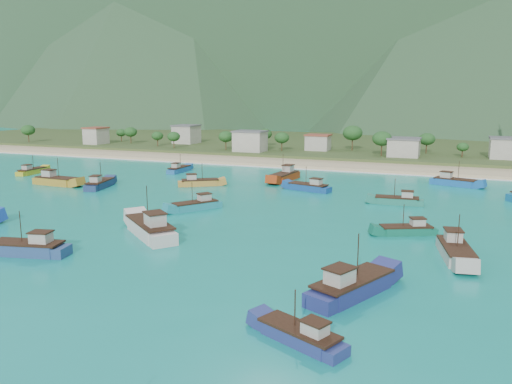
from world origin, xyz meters
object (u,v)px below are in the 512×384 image
at_px(boat_13, 352,288).
at_px(boat_20, 284,177).
at_px(boat_5, 32,172).
at_px(boat_8, 196,206).
at_px(boat_15, 56,181).
at_px(boat_3, 407,231).
at_px(boat_22, 398,201).
at_px(boat_7, 28,249).
at_px(boat_26, 199,183).
at_px(boat_19, 455,252).
at_px(boat_4, 454,182).
at_px(boat_21, 309,188).
at_px(boat_28, 179,170).
at_px(boat_24, 300,337).
at_px(boat_25, 100,185).
at_px(boat_10, 150,229).

relative_size(boat_13, boat_20, 0.99).
relative_size(boat_5, boat_8, 1.00).
height_order(boat_5, boat_15, boat_15).
distance_m(boat_3, boat_15, 80.76).
bearing_deg(boat_22, boat_5, 83.33).
bearing_deg(boat_3, boat_7, 97.13).
relative_size(boat_15, boat_26, 1.23).
xyz_separation_m(boat_15, boat_22, (76.02, 7.55, -0.26)).
xyz_separation_m(boat_15, boat_19, (86.32, -23.04, -0.08)).
relative_size(boat_5, boat_26, 0.98).
xyz_separation_m(boat_4, boat_21, (-29.36, -18.57, -0.07)).
bearing_deg(boat_28, boat_8, -56.07).
bearing_deg(boat_24, boat_7, 100.02).
bearing_deg(boat_25, boat_20, 20.19).
height_order(boat_24, boat_26, boat_26).
xyz_separation_m(boat_21, boat_28, (-40.23, 13.42, -0.06)).
relative_size(boat_7, boat_25, 1.02).
xyz_separation_m(boat_5, boat_19, (104.69, -33.79, 0.18)).
distance_m(boat_4, boat_28, 69.79).
height_order(boat_5, boat_13, boat_13).
bearing_deg(boat_7, boat_19, -82.54).
distance_m(boat_5, boat_24, 111.84).
xyz_separation_m(boat_7, boat_25, (-23.10, 42.78, -0.03)).
distance_m(boat_19, boat_21, 48.17).
height_order(boat_5, boat_20, boat_20).
height_order(boat_19, boat_25, boat_19).
bearing_deg(boat_4, boat_7, -16.72).
distance_m(boat_3, boat_13, 26.49).
distance_m(boat_15, boat_22, 76.39).
distance_m(boat_8, boat_28, 46.84).
distance_m(boat_8, boat_25, 32.72).
xyz_separation_m(boat_13, boat_26, (-45.13, 51.37, -0.23)).
bearing_deg(boat_10, boat_8, 45.64).
bearing_deg(boat_15, boat_22, 97.89).
xyz_separation_m(boat_3, boat_4, (6.22, 47.04, 0.20)).
bearing_deg(boat_26, boat_21, 64.51).
bearing_deg(boat_10, boat_13, -70.93).
relative_size(boat_10, boat_20, 1.04).
distance_m(boat_7, boat_20, 68.54).
bearing_deg(boat_5, boat_13, -32.84).
distance_m(boat_20, boat_21, 14.07).
xyz_separation_m(boat_13, boat_24, (-2.00, -11.59, -0.36)).
relative_size(boat_15, boat_21, 1.15).
distance_m(boat_4, boat_20, 39.35).
bearing_deg(boat_20, boat_15, 33.60).
xyz_separation_m(boat_5, boat_28, (34.59, 17.42, 0.00)).
bearing_deg(boat_7, boat_20, -23.18).
distance_m(boat_15, boat_21, 58.35).
bearing_deg(boat_25, boat_24, -54.46).
xyz_separation_m(boat_7, boat_20, (12.38, 67.41, 0.15)).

